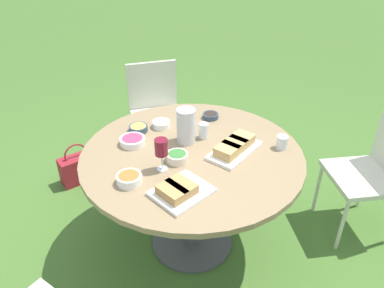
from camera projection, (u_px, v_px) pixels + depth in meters
The scene contains 17 objects.
ground_plane at pixel (192, 241), 2.65m from camera, with size 40.00×40.00×0.00m, color #446B2B.
dining_table at pixel (192, 167), 2.31m from camera, with size 1.34×1.34×0.76m.
chair_near_left at pixel (156, 106), 3.30m from camera, with size 0.56×0.55×0.89m.
chair_far_back at pixel (375, 167), 2.52m from camera, with size 0.58×0.59×0.89m.
water_pitcher at pixel (186, 126), 2.30m from camera, with size 0.13×0.12×0.22m.
wine_glass at pixel (161, 148), 2.03m from camera, with size 0.07×0.07×0.19m.
platter_bread_main at pixel (235, 147), 2.24m from camera, with size 0.40×0.27×0.08m.
platter_charcuterie at pixel (179, 191), 1.90m from camera, with size 0.31×0.27×0.07m.
bowl_fries at pixel (138, 128), 2.46m from camera, with size 0.12×0.12×0.04m.
bowl_salad at pixel (177, 157), 2.16m from camera, with size 0.13×0.13×0.05m.
bowl_olives at pixel (211, 116), 2.61m from camera, with size 0.11×0.11×0.04m.
bowl_dip_red at pixel (133, 141), 2.32m from camera, with size 0.16×0.16×0.04m.
bowl_dip_cream at pixel (161, 124), 2.50m from camera, with size 0.12×0.12×0.04m.
bowl_roasted_veg at pixel (129, 179), 1.98m from camera, with size 0.14×0.14×0.05m.
cup_water_near at pixel (204, 131), 2.37m from camera, with size 0.06×0.06×0.10m.
cup_water_far at pixel (282, 142), 2.27m from camera, with size 0.07×0.07×0.08m.
handbag at pixel (78, 168), 3.19m from camera, with size 0.30×0.14×0.37m.
Camera 1 is at (1.13, 1.50, 1.99)m, focal length 35.00 mm.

